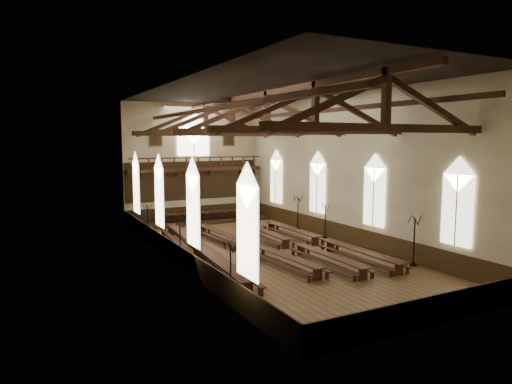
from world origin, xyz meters
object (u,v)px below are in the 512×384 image
candelabrum_left_mid (180,249)px  candelabrum_left_far (148,228)px  refectory_row_b (248,245)px  candelabrum_left_near (231,281)px  refectory_row_c (293,244)px  refectory_row_d (323,241)px  candelabrum_right_far (298,219)px  high_table (204,213)px  refectory_row_a (201,249)px  candelabrum_right_near (414,250)px  candelabrum_right_mid (325,227)px  dais (204,221)px

candelabrum_left_mid → candelabrum_left_far: candelabrum_left_far is taller
refectory_row_b → candelabrum_left_near: 8.18m
refectory_row_b → refectory_row_c: bearing=-22.9°
refectory_row_d → candelabrum_right_far: 6.40m
refectory_row_c → candelabrum_left_far: candelabrum_left_far is taller
refectory_row_b → candelabrum_left_far: 8.34m
candelabrum_left_mid → candelabrum_left_near: bearing=-90.0°
high_table → candelabrum_left_mid: size_ratio=3.08×
refectory_row_a → refectory_row_d: refectory_row_a is taller
candelabrum_left_far → candelabrum_right_near: size_ratio=0.87×
refectory_row_a → candelabrum_right_near: 12.02m
high_table → candelabrum_right_mid: 11.23m
refectory_row_c → high_table: (-1.10, 12.26, 0.30)m
refectory_row_d → high_table: high_table is taller
dais → candelabrum_left_mid: candelabrum_left_mid is taller
candelabrum_left_near → candelabrum_left_mid: size_ratio=1.06×
refectory_row_d → candelabrum_right_far: (2.06, 6.06, 0.31)m
candelabrum_left_far → refectory_row_d: bearing=-42.9°
refectory_row_b → candelabrum_right_mid: size_ratio=5.58×
refectory_row_c → candelabrum_left_mid: (-6.95, 1.07, 0.26)m
candelabrum_left_near → candelabrum_right_far: 16.11m
high_table → candelabrum_right_mid: candelabrum_right_mid is taller
refectory_row_d → candelabrum_left_mid: bearing=172.1°
refectory_row_a → candelabrum_left_far: size_ratio=6.17×
dais → candelabrum_left_far: 7.16m
refectory_row_d → refectory_row_b: bearing=164.6°
refectory_row_a → candelabrum_right_far: (9.86, 4.80, 0.21)m
refectory_row_c → candelabrum_left_mid: size_ratio=5.56×
refectory_row_d → refectory_row_c: bearing=174.7°
dais → candelabrum_right_near: 18.81m
refectory_row_a → refectory_row_b: size_ratio=1.09×
candelabrum_left_near → candelabrum_right_near: bearing=0.1°
candelabrum_left_mid → refectory_row_a: bearing=-0.2°
refectory_row_a → candelabrum_right_mid: (9.86, 1.27, 0.16)m
refectory_row_d → candelabrum_right_far: size_ratio=5.19×
candelabrum_left_near → candelabrum_right_far: size_ratio=0.98×
refectory_row_a → dais: (4.62, 11.19, -0.51)m
refectory_row_d → candelabrum_left_near: candelabrum_left_near is taller
refectory_row_b → high_table: high_table is taller
candelabrum_left_far → candelabrum_left_mid: bearing=-90.0°
candelabrum_left_near → candelabrum_left_far: (-0.00, 14.01, -0.04)m
refectory_row_c → refectory_row_d: size_ratio=0.99×
candelabrum_left_near → candelabrum_right_far: bearing=46.5°
candelabrum_left_near → candelabrum_right_near: size_ratio=0.92×
high_table → refectory_row_d: bearing=-75.7°
refectory_row_c → candelabrum_right_near: size_ratio=4.82×
refectory_row_a → candelabrum_right_mid: size_ratio=6.10×
refectory_row_a → candelabrum_right_near: size_ratio=5.38×
candelabrum_left_near → high_table: bearing=72.0°
refectory_row_d → candelabrum_left_near: (-9.04, -5.63, 0.29)m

